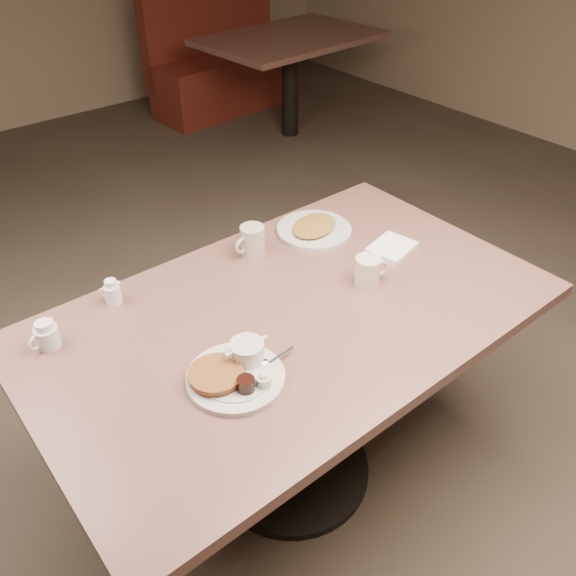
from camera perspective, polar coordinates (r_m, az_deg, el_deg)
room at (r=1.37m, az=0.56°, el=19.34°), size 7.04×8.04×2.84m
diner_table at (r=1.80m, az=0.41°, el=-6.42°), size 1.50×0.90×0.75m
main_plate at (r=1.48m, az=-5.18°, el=-8.06°), size 0.31×0.27×0.07m
coffee_mug_near at (r=1.78m, az=7.84°, el=1.71°), size 0.12×0.10×0.09m
napkin at (r=1.97m, az=10.11°, el=3.89°), size 0.17×0.15×0.02m
coffee_mug_far at (r=1.91m, az=-3.55°, el=4.65°), size 0.12×0.09×0.10m
creamer_left at (r=1.68m, az=-22.58°, el=-4.31°), size 0.09×0.07×0.08m
creamer_right at (r=1.77m, az=-16.81°, el=-0.43°), size 0.06×0.06×0.08m
hash_plate at (r=2.04m, az=2.58°, el=5.83°), size 0.34×0.34×0.04m
booth_back_right at (r=5.28m, az=-5.92°, el=21.22°), size 1.37×1.58×1.12m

